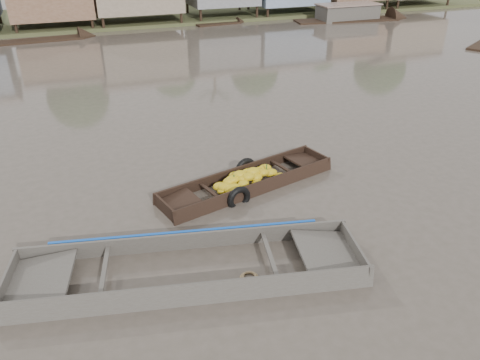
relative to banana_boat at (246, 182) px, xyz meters
name	(u,v)px	position (x,y,z in m)	size (l,w,h in m)	color
ground	(232,221)	(-1.00, -1.60, -0.16)	(120.00, 120.00, 0.00)	#4B443A
banana_boat	(246,182)	(0.00, 0.00, 0.00)	(5.83, 2.74, 0.80)	black
viewer_boat	(190,271)	(-2.62, -3.31, -0.09)	(8.13, 3.62, 0.63)	#433D38
distant_boats	(297,24)	(12.83, 22.32, 0.06)	(47.30, 15.36, 1.38)	black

